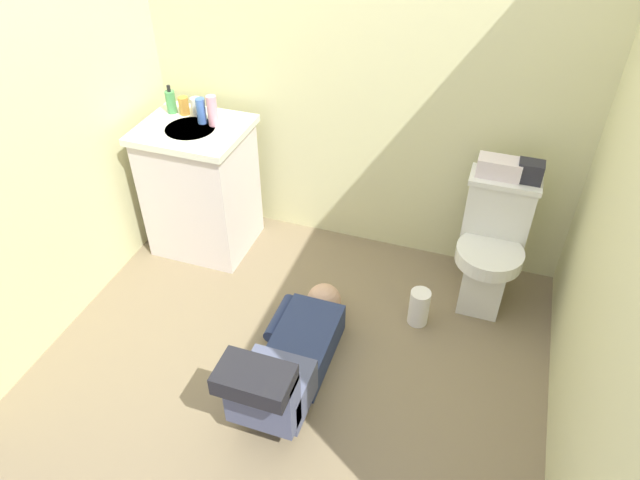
{
  "coord_description": "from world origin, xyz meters",
  "views": [
    {
      "loc": [
        0.76,
        -1.84,
        2.35
      ],
      "look_at": [
        -0.01,
        0.4,
        0.45
      ],
      "focal_mm": 32.53,
      "sensor_mm": 36.0,
      "label": 1
    }
  ],
  "objects_px": {
    "faucet": "(203,108)",
    "bottle_blue": "(201,111)",
    "paper_towel_roll": "(419,307)",
    "tissue_box": "(499,167)",
    "bottle_white": "(196,106)",
    "toiletry_bag": "(530,172)",
    "vanity_cabinet": "(201,187)",
    "toilet": "(491,246)",
    "person_plumber": "(289,360)",
    "soap_dispenser": "(171,102)",
    "bottle_pink": "(212,111)",
    "bottle_amber": "(184,106)"
  },
  "relations": [
    {
      "from": "paper_towel_roll",
      "to": "bottle_pink",
      "type": "bearing_deg",
      "value": 166.2
    },
    {
      "from": "person_plumber",
      "to": "bottle_amber",
      "type": "height_order",
      "value": "bottle_amber"
    },
    {
      "from": "paper_towel_roll",
      "to": "toiletry_bag",
      "type": "bearing_deg",
      "value": 45.35
    },
    {
      "from": "toiletry_bag",
      "to": "bottle_amber",
      "type": "distance_m",
      "value": 1.93
    },
    {
      "from": "tissue_box",
      "to": "bottle_blue",
      "type": "bearing_deg",
      "value": -177.0
    },
    {
      "from": "toilet",
      "to": "paper_towel_roll",
      "type": "distance_m",
      "value": 0.51
    },
    {
      "from": "tissue_box",
      "to": "bottle_amber",
      "type": "relative_size",
      "value": 2.11
    },
    {
      "from": "tissue_box",
      "to": "bottle_blue",
      "type": "height_order",
      "value": "bottle_blue"
    },
    {
      "from": "toilet",
      "to": "paper_towel_roll",
      "type": "xyz_separation_m",
      "value": [
        -0.3,
        -0.32,
        -0.26
      ]
    },
    {
      "from": "tissue_box",
      "to": "paper_towel_roll",
      "type": "bearing_deg",
      "value": -121.88
    },
    {
      "from": "faucet",
      "to": "bottle_white",
      "type": "distance_m",
      "value": 0.04
    },
    {
      "from": "toilet",
      "to": "person_plumber",
      "type": "height_order",
      "value": "toilet"
    },
    {
      "from": "bottle_pink",
      "to": "paper_towel_roll",
      "type": "distance_m",
      "value": 1.56
    },
    {
      "from": "person_plumber",
      "to": "bottle_blue",
      "type": "xyz_separation_m",
      "value": [
        -0.86,
        0.94,
        0.72
      ]
    },
    {
      "from": "person_plumber",
      "to": "paper_towel_roll",
      "type": "height_order",
      "value": "person_plumber"
    },
    {
      "from": "bottle_blue",
      "to": "paper_towel_roll",
      "type": "distance_m",
      "value": 1.62
    },
    {
      "from": "bottle_pink",
      "to": "bottle_amber",
      "type": "bearing_deg",
      "value": 163.11
    },
    {
      "from": "person_plumber",
      "to": "bottle_blue",
      "type": "height_order",
      "value": "bottle_blue"
    },
    {
      "from": "person_plumber",
      "to": "bottle_amber",
      "type": "bearing_deg",
      "value": 135.22
    },
    {
      "from": "person_plumber",
      "to": "bottle_white",
      "type": "relative_size",
      "value": 10.38
    },
    {
      "from": "tissue_box",
      "to": "bottle_blue",
      "type": "relative_size",
      "value": 1.51
    },
    {
      "from": "soap_dispenser",
      "to": "bottle_blue",
      "type": "height_order",
      "value": "soap_dispenser"
    },
    {
      "from": "toilet",
      "to": "soap_dispenser",
      "type": "relative_size",
      "value": 4.52
    },
    {
      "from": "bottle_amber",
      "to": "paper_towel_roll",
      "type": "relative_size",
      "value": 0.48
    },
    {
      "from": "soap_dispenser",
      "to": "bottle_white",
      "type": "relative_size",
      "value": 1.62
    },
    {
      "from": "vanity_cabinet",
      "to": "toiletry_bag",
      "type": "height_order",
      "value": "toiletry_bag"
    },
    {
      "from": "tissue_box",
      "to": "bottle_amber",
      "type": "height_order",
      "value": "bottle_amber"
    },
    {
      "from": "toilet",
      "to": "faucet",
      "type": "distance_m",
      "value": 1.79
    },
    {
      "from": "faucet",
      "to": "bottle_blue",
      "type": "distance_m",
      "value": 0.09
    },
    {
      "from": "vanity_cabinet",
      "to": "tissue_box",
      "type": "height_order",
      "value": "tissue_box"
    },
    {
      "from": "soap_dispenser",
      "to": "paper_towel_roll",
      "type": "distance_m",
      "value": 1.82
    },
    {
      "from": "soap_dispenser",
      "to": "bottle_white",
      "type": "height_order",
      "value": "soap_dispenser"
    },
    {
      "from": "bottle_blue",
      "to": "faucet",
      "type": "bearing_deg",
      "value": 114.94
    },
    {
      "from": "toiletry_bag",
      "to": "tissue_box",
      "type": "bearing_deg",
      "value": 180.0
    },
    {
      "from": "toiletry_bag",
      "to": "soap_dispenser",
      "type": "distance_m",
      "value": 2.01
    },
    {
      "from": "faucet",
      "to": "person_plumber",
      "type": "bearing_deg",
      "value": -48.53
    },
    {
      "from": "vanity_cabinet",
      "to": "paper_towel_roll",
      "type": "bearing_deg",
      "value": -10.52
    },
    {
      "from": "vanity_cabinet",
      "to": "faucet",
      "type": "bearing_deg",
      "value": 90.0
    },
    {
      "from": "vanity_cabinet",
      "to": "bottle_white",
      "type": "bearing_deg",
      "value": 106.45
    },
    {
      "from": "faucet",
      "to": "person_plumber",
      "type": "relative_size",
      "value": 0.09
    },
    {
      "from": "bottle_blue",
      "to": "soap_dispenser",
      "type": "bearing_deg",
      "value": 165.62
    },
    {
      "from": "bottle_blue",
      "to": "paper_towel_roll",
      "type": "xyz_separation_m",
      "value": [
        1.38,
        -0.32,
        -0.78
      ]
    },
    {
      "from": "person_plumber",
      "to": "toiletry_bag",
      "type": "height_order",
      "value": "toiletry_bag"
    },
    {
      "from": "soap_dispenser",
      "to": "paper_towel_roll",
      "type": "height_order",
      "value": "soap_dispenser"
    },
    {
      "from": "tissue_box",
      "to": "soap_dispenser",
      "type": "bearing_deg",
      "value": -179.15
    },
    {
      "from": "toilet",
      "to": "bottle_amber",
      "type": "xyz_separation_m",
      "value": [
        -1.82,
        0.07,
        0.5
      ]
    },
    {
      "from": "person_plumber",
      "to": "soap_dispenser",
      "type": "distance_m",
      "value": 1.64
    },
    {
      "from": "toiletry_bag",
      "to": "person_plumber",
      "type": "bearing_deg",
      "value": -131.77
    },
    {
      "from": "vanity_cabinet",
      "to": "bottle_white",
      "type": "height_order",
      "value": "bottle_white"
    },
    {
      "from": "soap_dispenser",
      "to": "bottle_white",
      "type": "xyz_separation_m",
      "value": [
        0.15,
        0.02,
        -0.02
      ]
    }
  ]
}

